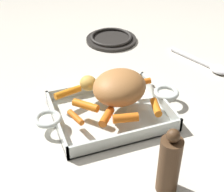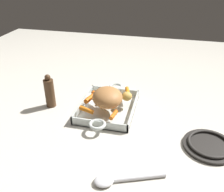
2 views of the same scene
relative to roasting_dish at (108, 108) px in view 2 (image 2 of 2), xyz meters
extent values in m
plane|color=silver|center=(0.00, 0.00, -0.01)|extent=(2.27, 2.27, 0.00)
cube|color=silver|center=(0.00, 0.00, -0.01)|extent=(0.28, 0.23, 0.01)
cube|color=silver|center=(0.00, 0.11, 0.01)|extent=(0.28, 0.01, 0.04)
cube|color=silver|center=(0.00, -0.11, 0.01)|extent=(0.28, 0.01, 0.04)
cube|color=silver|center=(0.14, 0.00, 0.01)|extent=(0.01, 0.23, 0.04)
cube|color=silver|center=(-0.14, 0.00, 0.01)|extent=(0.01, 0.23, 0.04)
torus|color=silver|center=(0.16, 0.00, 0.02)|extent=(0.07, 0.07, 0.01)
torus|color=silver|center=(-0.16, 0.00, 0.02)|extent=(0.07, 0.07, 0.01)
ellipsoid|color=#B2753F|center=(-0.03, -0.01, 0.07)|extent=(0.17, 0.17, 0.08)
cylinder|color=orange|center=(0.10, 0.03, 0.04)|extent=(0.03, 0.06, 0.02)
cylinder|color=orange|center=(0.03, 0.06, 0.04)|extent=(0.05, 0.06, 0.02)
cylinder|color=orange|center=(0.06, 0.00, 0.04)|extent=(0.06, 0.06, 0.02)
cylinder|color=orange|center=(-0.01, 0.08, 0.04)|extent=(0.06, 0.03, 0.02)
cylinder|color=orange|center=(0.09, -0.07, 0.04)|extent=(0.07, 0.04, 0.02)
cylinder|color=orange|center=(-0.10, -0.05, 0.04)|extent=(0.06, 0.02, 0.02)
cylinder|color=orange|center=(-0.09, 0.06, 0.04)|extent=(0.03, 0.06, 0.02)
ellipsoid|color=gold|center=(0.03, -0.08, 0.05)|extent=(0.06, 0.06, 0.04)
cylinder|color=#282623|center=(-0.15, -0.40, -0.01)|extent=(0.18, 0.18, 0.01)
torus|color=#2D2B28|center=(-0.15, -0.40, 0.00)|extent=(0.15, 0.15, 0.01)
cylinder|color=white|center=(-0.35, -0.18, 0.00)|extent=(0.07, 0.16, 0.01)
ellipsoid|color=white|center=(-0.39, -0.09, 0.00)|extent=(0.07, 0.07, 0.02)
cylinder|color=#4C331E|center=(-0.03, 0.25, 0.05)|extent=(0.04, 0.04, 0.13)
sphere|color=#4C331E|center=(-0.03, 0.25, 0.13)|extent=(0.02, 0.02, 0.02)
camera|label=1|loc=(0.22, 0.62, 0.52)|focal=53.41mm
camera|label=2|loc=(-0.87, -0.23, 0.57)|focal=39.43mm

